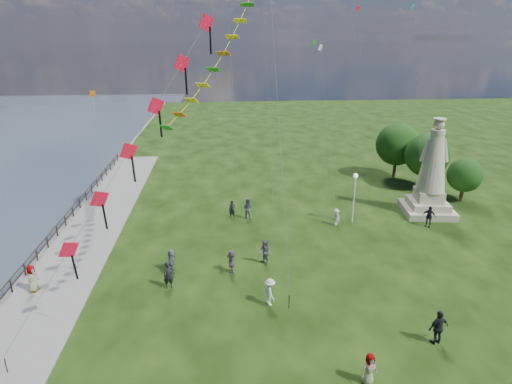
{
  "coord_description": "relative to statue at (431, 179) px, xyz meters",
  "views": [
    {
      "loc": [
        -3.23,
        -17.95,
        14.89
      ],
      "look_at": [
        -1.0,
        8.0,
        5.5
      ],
      "focal_mm": 30.0,
      "sensor_mm": 36.0,
      "label": 1
    }
  ],
  "objects": [
    {
      "name": "person_4",
      "position": [
        -12.01,
        -19.36,
        -2.43
      ],
      "size": [
        0.9,
        0.7,
        1.61
      ],
      "primitive_type": "imported",
      "rotation": [
        0.0,
        0.0,
        0.31
      ],
      "color": "#595960",
      "rests_on": "ground"
    },
    {
      "name": "person_8",
      "position": [
        -8.9,
        -1.94,
        -2.51
      ],
      "size": [
        0.8,
        1.05,
        1.46
      ],
      "primitive_type": "imported",
      "rotation": [
        0.0,
        0.0,
        -1.2
      ],
      "color": "silver",
      "rests_on": "ground"
    },
    {
      "name": "person_11",
      "position": [
        -17.9,
        -8.94,
        -2.42
      ],
      "size": [
        0.78,
        1.56,
        1.63
      ],
      "primitive_type": "imported",
      "rotation": [
        0.0,
        0.0,
        4.8
      ],
      "color": "#595960",
      "rests_on": "ground"
    },
    {
      "name": "person_7",
      "position": [
        -16.2,
        0.17,
        -2.31
      ],
      "size": [
        1.05,
        0.9,
        1.85
      ],
      "primitive_type": "imported",
      "rotation": [
        0.0,
        0.0,
        2.68
      ],
      "color": "#595960",
      "rests_on": "ground"
    },
    {
      "name": "person_0",
      "position": [
        -21.9,
        -10.5,
        -2.34
      ],
      "size": [
        0.76,
        0.64,
        1.79
      ],
      "primitive_type": "imported",
      "rotation": [
        0.0,
        0.0,
        0.37
      ],
      "color": "black",
      "rests_on": "ground"
    },
    {
      "name": "person_2",
      "position": [
        -15.77,
        -12.86,
        -2.38
      ],
      "size": [
        0.84,
        1.21,
        1.7
      ],
      "primitive_type": "imported",
      "rotation": [
        0.0,
        0.0,
        1.84
      ],
      "color": "silver",
      "rests_on": "ground"
    },
    {
      "name": "red_kite_train",
      "position": [
        -22.61,
        -11.75,
        6.82
      ],
      "size": [
        10.18,
        9.35,
        16.22
      ],
      "color": "black",
      "rests_on": "ground"
    },
    {
      "name": "person_5",
      "position": [
        -21.93,
        -8.38,
        -2.44
      ],
      "size": [
        0.78,
        1.53,
        1.59
      ],
      "primitive_type": "imported",
      "rotation": [
        0.0,
        0.0,
        1.47
      ],
      "color": "#595960",
      "rests_on": "ground"
    },
    {
      "name": "tree_row",
      "position": [
        2.29,
        7.76,
        0.3
      ],
      "size": [
        7.48,
        11.87,
        6.14
      ],
      "color": "#382314",
      "rests_on": "ground"
    },
    {
      "name": "statue",
      "position": [
        0.0,
        0.0,
        0.0
      ],
      "size": [
        4.74,
        4.74,
        8.57
      ],
      "rotation": [
        0.0,
        0.0,
        -0.14
      ],
      "color": "tan",
      "rests_on": "ground"
    },
    {
      "name": "person_1",
      "position": [
        -15.57,
        -8.06,
        -2.31
      ],
      "size": [
        0.94,
        1.06,
        1.85
      ],
      "primitive_type": "imported",
      "rotation": [
        0.0,
        0.0,
        -1.04
      ],
      "color": "#595960",
      "rests_on": "ground"
    },
    {
      "name": "person_10",
      "position": [
        -30.2,
        -10.31,
        -2.36
      ],
      "size": [
        0.69,
        0.95,
        1.75
      ],
      "primitive_type": "imported",
      "rotation": [
        0.0,
        0.0,
        1.36
      ],
      "color": "#595960",
      "rests_on": "ground"
    },
    {
      "name": "waterfront",
      "position": [
        -30.44,
        -7.36,
        -3.3
      ],
      "size": [
        200.0,
        200.0,
        1.51
      ],
      "color": "#2D3643",
      "rests_on": "ground"
    },
    {
      "name": "person_9",
      "position": [
        -1.26,
        -2.87,
        -2.33
      ],
      "size": [
        1.19,
        1.05,
        1.82
      ],
      "primitive_type": "imported",
      "rotation": [
        0.0,
        0.0,
        -0.6
      ],
      "color": "black",
      "rests_on": "ground"
    },
    {
      "name": "lamppost",
      "position": [
        -7.37,
        -1.58,
        -0.04
      ],
      "size": [
        0.41,
        0.41,
        4.42
      ],
      "color": "silver",
      "rests_on": "ground"
    },
    {
      "name": "person_6",
      "position": [
        -17.55,
        0.42,
        -2.44
      ],
      "size": [
        0.65,
        0.5,
        1.59
      ],
      "primitive_type": "imported",
      "rotation": [
        0.0,
        0.0,
        -0.23
      ],
      "color": "black",
      "rests_on": "ground"
    },
    {
      "name": "small_kites",
      "position": [
        -11.77,
        6.92,
        11.26
      ],
      "size": [
        28.87,
        15.16,
        26.85
      ],
      "color": "silver",
      "rests_on": "ground"
    },
    {
      "name": "person_3",
      "position": [
        -7.57,
        -16.99,
        -2.27
      ],
      "size": [
        1.23,
        0.81,
        1.94
      ],
      "primitive_type": "imported",
      "rotation": [
        0.0,
        0.0,
        3.36
      ],
      "color": "black",
      "rests_on": "ground"
    }
  ]
}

